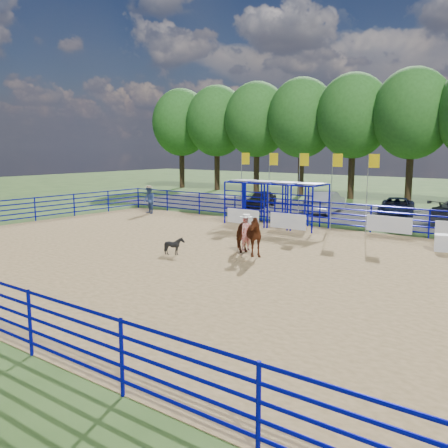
{
  "coord_description": "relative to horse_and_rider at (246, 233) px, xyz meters",
  "views": [
    {
      "loc": [
        12.74,
        -15.75,
        4.58
      ],
      "look_at": [
        -0.02,
        1.0,
        1.3
      ],
      "focal_mm": 40.0,
      "sensor_mm": 36.0,
      "label": 1
    }
  ],
  "objects": [
    {
      "name": "spectator_cowboy",
      "position": [
        -12.84,
        6.84,
        -0.0
      ],
      "size": [
        1.07,
        0.95,
        1.89
      ],
      "color": "navy",
      "rests_on": "arena_dirt"
    },
    {
      "name": "calf",
      "position": [
        -2.43,
        -1.83,
        -0.56
      ],
      "size": [
        0.83,
        0.77,
        0.78
      ],
      "primitive_type": "imported",
      "rotation": [
        0.0,
        0.0,
        1.34
      ],
      "color": "black",
      "rests_on": "arena_dirt"
    },
    {
      "name": "chute_assembly",
      "position": [
        -2.83,
        7.54,
        0.29
      ],
      "size": [
        19.32,
        2.41,
        4.2
      ],
      "color": "#070AA9",
      "rests_on": "ground"
    },
    {
      "name": "car_c",
      "position": [
        1.26,
        15.29,
        -0.32
      ],
      "size": [
        3.23,
        4.97,
        1.27
      ],
      "primitive_type": "imported",
      "rotation": [
        0.0,
        0.0,
        0.26
      ],
      "color": "#141A33",
      "rests_on": "gravel_strip"
    },
    {
      "name": "horse_and_rider",
      "position": [
        0.0,
        0.0,
        0.0
      ],
      "size": [
        2.28,
        1.64,
        2.47
      ],
      "color": "#602A13",
      "rests_on": "arena_dirt"
    },
    {
      "name": "gravel_strip",
      "position": [
        -0.93,
        15.71,
        -0.96
      ],
      "size": [
        40.0,
        10.0,
        0.01
      ],
      "primitive_type": "cube",
      "color": "slate",
      "rests_on": "ground"
    },
    {
      "name": "ground",
      "position": [
        -0.93,
        -1.29,
        -0.97
      ],
      "size": [
        120.0,
        120.0,
        0.0
      ],
      "primitive_type": "plane",
      "color": "#3E5D25",
      "rests_on": "ground"
    },
    {
      "name": "arena_dirt",
      "position": [
        -0.93,
        -1.29,
        -0.96
      ],
      "size": [
        30.0,
        20.0,
        0.02
      ],
      "primitive_type": "cube",
      "color": "#A48452",
      "rests_on": "ground"
    },
    {
      "name": "perimeter_fence",
      "position": [
        -0.93,
        -1.29,
        -0.22
      ],
      "size": [
        30.1,
        20.1,
        1.5
      ],
      "color": "#070AA9",
      "rests_on": "ground"
    },
    {
      "name": "treeline",
      "position": [
        -0.93,
        24.71,
        6.57
      ],
      "size": [
        56.4,
        6.4,
        11.24
      ],
      "color": "#3F2B19",
      "rests_on": "ground"
    },
    {
      "name": "car_a",
      "position": [
        -8.93,
        14.86,
        -0.34
      ],
      "size": [
        2.15,
        3.84,
        1.23
      ],
      "primitive_type": "imported",
      "rotation": [
        0.0,
        0.0,
        0.2
      ],
      "color": "black",
      "rests_on": "gravel_strip"
    },
    {
      "name": "car_b",
      "position": [
        -3.35,
        14.37,
        -0.19
      ],
      "size": [
        2.32,
        4.83,
        1.53
      ],
      "primitive_type": "imported",
      "rotation": [
        0.0,
        0.0,
        3.3
      ],
      "color": "gray",
      "rests_on": "gravel_strip"
    }
  ]
}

